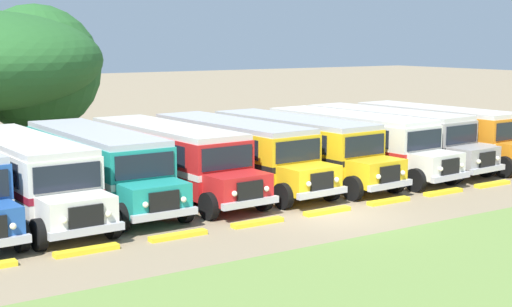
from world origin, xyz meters
TOP-DOWN VIEW (x-y plane):
  - ground_plane at (0.00, 0.00)m, footprint 220.00×220.00m
  - parked_bus_slot_1 at (-9.36, 6.49)m, footprint 3.02×10.88m
  - parked_bus_slot_2 at (-6.33, 7.08)m, footprint 2.80×10.85m
  - parked_bus_slot_3 at (-3.24, 6.98)m, footprint 3.16×10.90m
  - parked_bus_slot_4 at (-0.08, 6.92)m, footprint 3.21×10.92m
  - parked_bus_slot_5 at (3.03, 6.58)m, footprint 3.29×10.93m
  - parked_bus_slot_6 at (6.29, 6.45)m, footprint 3.42×10.95m
  - parked_bus_slot_7 at (9.08, 6.83)m, footprint 3.42×10.95m
  - parked_bus_slot_8 at (12.20, 6.45)m, footprint 3.12×10.90m
  - curb_wheelstop_1 at (-9.25, 0.54)m, footprint 2.00×0.36m
  - curb_wheelstop_2 at (-6.17, 0.54)m, footprint 2.00×0.36m
  - curb_wheelstop_3 at (-3.08, 0.54)m, footprint 2.00×0.36m
  - curb_wheelstop_4 at (0.00, 0.54)m, footprint 2.00×0.36m
  - curb_wheelstop_5 at (3.08, 0.54)m, footprint 2.00×0.36m
  - curb_wheelstop_6 at (6.17, 0.54)m, footprint 2.00×0.36m
  - curb_wheelstop_7 at (9.25, 0.54)m, footprint 2.00×0.36m

SIDE VIEW (x-z plane):
  - ground_plane at x=0.00m, z-range 0.00..0.00m
  - curb_wheelstop_1 at x=-9.25m, z-range 0.00..0.15m
  - curb_wheelstop_2 at x=-6.17m, z-range 0.00..0.15m
  - curb_wheelstop_3 at x=-3.08m, z-range 0.00..0.15m
  - curb_wheelstop_4 at x=0.00m, z-range 0.00..0.15m
  - curb_wheelstop_5 at x=3.08m, z-range 0.00..0.15m
  - curb_wheelstop_6 at x=6.17m, z-range 0.00..0.15m
  - curb_wheelstop_7 at x=9.25m, z-range 0.00..0.15m
  - parked_bus_slot_1 at x=-9.36m, z-range 0.17..2.99m
  - parked_bus_slot_2 at x=-6.33m, z-range 0.17..2.99m
  - parked_bus_slot_3 at x=-3.24m, z-range 0.17..2.99m
  - parked_bus_slot_4 at x=-0.08m, z-range 0.17..2.99m
  - parked_bus_slot_5 at x=3.03m, z-range 0.17..2.99m
  - parked_bus_slot_6 at x=6.29m, z-range 0.17..2.99m
  - parked_bus_slot_7 at x=9.08m, z-range 0.17..2.99m
  - parked_bus_slot_8 at x=12.20m, z-range 0.17..2.99m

